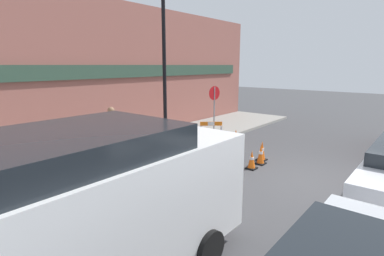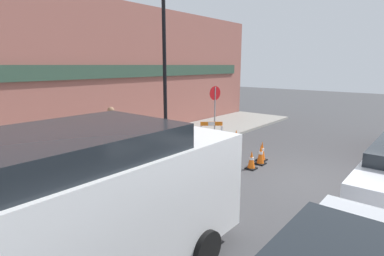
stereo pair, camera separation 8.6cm
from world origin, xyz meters
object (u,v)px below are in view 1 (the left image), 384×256
object	(u,v)px
person_worker	(123,151)
work_van	(69,211)
stop_sign	(214,102)
streetlamp_post	(164,43)
person_pedestrian	(112,133)

from	to	relation	value
person_worker	work_van	xyz separation A→B (m)	(-2.94, -2.73, 0.39)
stop_sign	person_worker	world-z (taller)	stop_sign
work_van	streetlamp_post	bearing A→B (deg)	34.75
streetlamp_post	person_pedestrian	size ratio (longest dim) A/B	3.36
streetlamp_post	person_pedestrian	bearing A→B (deg)	-179.00
stop_sign	person_worker	bearing A→B (deg)	23.64
streetlamp_post	person_worker	bearing A→B (deg)	-155.14
streetlamp_post	work_van	world-z (taller)	streetlamp_post
person_pedestrian	work_van	bearing A→B (deg)	34.29
stop_sign	work_van	bearing A→B (deg)	35.98
person_pedestrian	work_van	world-z (taller)	work_van
work_van	person_worker	bearing A→B (deg)	42.83
streetlamp_post	person_pedestrian	world-z (taller)	streetlamp_post
work_van	stop_sign	bearing A→B (deg)	24.30
person_pedestrian	work_van	xyz separation A→B (m)	(-3.59, -4.07, 0.20)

